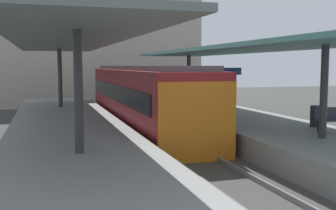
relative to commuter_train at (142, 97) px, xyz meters
name	(u,v)px	position (x,y,z in m)	size (l,w,h in m)	color
ground_plane	(165,147)	(0.00, -4.09, -1.73)	(80.00, 80.00, 0.00)	#383835
platform_left	(69,140)	(-3.80, -4.09, -1.23)	(4.40, 28.00, 1.00)	gray
platform_right	(249,130)	(3.80, -4.09, -1.23)	(4.40, 28.00, 1.00)	gray
track_ballast	(165,144)	(0.00, -4.09, -1.63)	(3.20, 28.00, 0.20)	#423F3D
rail_near_side	(148,141)	(-0.72, -4.09, -1.46)	(0.08, 28.00, 0.14)	slate
rail_far_side	(181,139)	(0.72, -4.09, -1.46)	(0.08, 28.00, 0.14)	slate
commuter_train	(142,97)	(0.00, 0.00, 0.00)	(2.78, 15.70, 3.10)	maroon
canopy_left	(65,42)	(-3.80, -2.69, 2.55)	(4.18, 21.00, 3.40)	#333335
canopy_right	(235,50)	(3.80, -2.69, 2.27)	(4.18, 21.00, 3.11)	#333335
platform_bench	(333,119)	(4.94, -8.08, -0.26)	(1.40, 0.41, 0.86)	black
platform_sign	(232,81)	(3.51, -2.99, 0.90)	(0.90, 0.08, 2.21)	#262628
litter_bin	(316,116)	(5.17, -6.82, -0.33)	(0.44, 0.44, 0.80)	#2D2D30
passenger_near_bench	(213,90)	(5.11, 2.85, 0.13)	(0.36, 0.36, 1.66)	navy
station_building_backdrop	(91,40)	(-0.73, 15.91, 3.77)	(18.00, 6.00, 11.00)	#A89E8E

